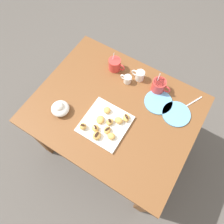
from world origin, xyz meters
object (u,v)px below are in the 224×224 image
at_px(beignet_3, 107,110).
at_px(beignet_1, 100,120).
at_px(cream_pitcher_white, 140,75).
at_px(beignet_2, 107,130).
at_px(saucer_sky_left, 176,114).
at_px(beignet_9, 110,122).
at_px(beignet_7, 83,126).
at_px(coffee_mug_red_right, 159,86).
at_px(beignet_5, 111,136).
at_px(saucer_sky_right, 158,102).
at_px(beignet_4, 119,121).
at_px(coffee_mug_red_left, 115,64).
at_px(beignet_6, 126,118).
at_px(chocolate_sauce_pitcher, 127,79).
at_px(ice_cream_bowl, 60,108).
at_px(pastry_plate_square, 105,124).
at_px(beignet_8, 97,136).
at_px(beignet_0, 95,128).
at_px(dining_table, 115,117).

bearing_deg(beignet_3, beignet_1, -90.65).
height_order(cream_pitcher_white, beignet_2, cream_pitcher_white).
relative_size(saucer_sky_left, beignet_9, 3.78).
bearing_deg(cream_pitcher_white, beignet_7, -102.62).
bearing_deg(coffee_mug_red_right, beignet_5, -100.60).
bearing_deg(saucer_sky_right, beignet_4, -119.17).
height_order(coffee_mug_red_left, beignet_4, coffee_mug_red_left).
relative_size(beignet_1, beignet_4, 1.05).
bearing_deg(beignet_1, saucer_sky_left, 37.83).
bearing_deg(beignet_6, beignet_4, -126.09).
bearing_deg(beignet_3, chocolate_sauce_pitcher, 92.02).
distance_m(beignet_1, beignet_9, 0.06).
bearing_deg(beignet_5, ice_cream_bowl, -177.96).
distance_m(ice_cream_bowl, beignet_4, 0.38).
distance_m(pastry_plate_square, beignet_1, 0.04).
relative_size(beignet_1, beignet_8, 1.00).
distance_m(beignet_0, beignet_6, 0.20).
bearing_deg(beignet_9, beignet_2, -74.10).
distance_m(pastry_plate_square, chocolate_sauce_pitcher, 0.35).
distance_m(dining_table, beignet_1, 0.20).
xyz_separation_m(dining_table, chocolate_sauce_pitcher, (-0.04, 0.22, 0.15)).
relative_size(dining_table, coffee_mug_red_left, 7.83).
distance_m(chocolate_sauce_pitcher, saucer_sky_left, 0.40).
xyz_separation_m(cream_pitcher_white, chocolate_sauce_pitcher, (-0.06, -0.07, -0.01)).
distance_m(saucer_sky_right, beignet_3, 0.34).
xyz_separation_m(dining_table, beignet_3, (-0.03, -0.05, 0.16)).
xyz_separation_m(dining_table, beignet_8, (0.01, -0.22, 0.16)).
relative_size(pastry_plate_square, beignet_3, 6.01).
xyz_separation_m(beignet_4, beignet_7, (-0.16, -0.15, 0.00)).
bearing_deg(beignet_7, beignet_6, 44.14).
distance_m(ice_cream_bowl, beignet_0, 0.26).
bearing_deg(saucer_sky_left, dining_table, -154.04).
bearing_deg(beignet_9, beignet_4, 39.58).
xyz_separation_m(coffee_mug_red_left, beignet_3, (0.14, -0.32, -0.01)).
bearing_deg(saucer_sky_right, beignet_1, -127.98).
bearing_deg(beignet_8, ice_cream_bowl, 174.33).
height_order(pastry_plate_square, beignet_5, beignet_5).
relative_size(pastry_plate_square, beignet_4, 5.18).
distance_m(saucer_sky_right, beignet_6, 0.25).
relative_size(saucer_sky_left, beignet_5, 3.69).
xyz_separation_m(beignet_0, beignet_5, (0.11, 0.01, 0.00)).
distance_m(chocolate_sauce_pitcher, beignet_9, 0.34).
distance_m(pastry_plate_square, saucer_sky_right, 0.38).
relative_size(beignet_4, beignet_6, 0.99).
distance_m(beignet_3, beignet_5, 0.17).
bearing_deg(beignet_7, saucer_sky_left, 41.20).
bearing_deg(pastry_plate_square, dining_table, 92.81).
distance_m(ice_cream_bowl, beignet_6, 0.42).
distance_m(dining_table, beignet_3, 0.17).
distance_m(pastry_plate_square, beignet_4, 0.09).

